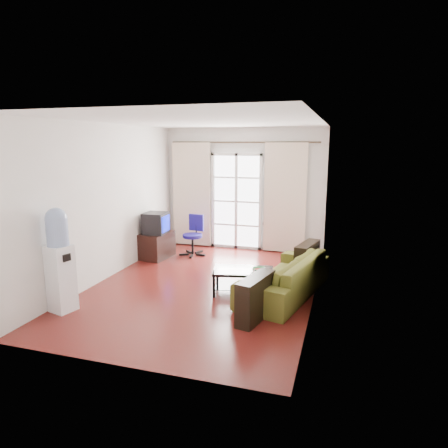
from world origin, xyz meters
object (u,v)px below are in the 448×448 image
Objects in this scene: crt_tv at (155,223)px; task_chair at (193,243)px; sofa at (285,276)px; water_cooler at (59,258)px; tv_stand at (157,245)px; coffee_table at (243,278)px.

crt_tv is 0.95m from task_chair.
sofa is at bearing -31.24° from task_chair.
tv_stand is at bearing 102.63° from water_cooler.
coffee_table is at bearing -43.14° from task_chair.
coffee_table is 1.20× the size of task_chair.
sofa is 2.81m from task_chair.
coffee_table is 2.07× the size of crt_tv.
sofa is 2.59× the size of task_chair.
sofa is at bearing 11.77° from coffee_table.
sofa is 3.15m from tv_stand.
tv_stand is 0.85× the size of task_chair.
tv_stand is 1.46× the size of crt_tv.
water_cooler is (-0.72, -3.27, 0.53)m from task_chair.
water_cooler reaches higher than sofa.
tv_stand is 0.77m from task_chair.
tv_stand is at bearing 89.29° from crt_tv.
tv_stand is 0.49× the size of water_cooler.
task_chair reaches higher than sofa.
coffee_table is 2.76m from water_cooler.
tv_stand is (-2.23, 1.42, 0.02)m from coffee_table.
coffee_table is (-0.65, -0.13, -0.06)m from sofa.
crt_tv reaches higher than task_chair.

